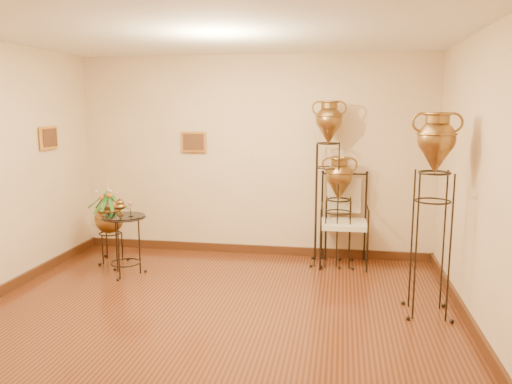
% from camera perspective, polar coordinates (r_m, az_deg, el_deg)
% --- Properties ---
extents(ground, '(5.00, 5.00, 0.00)m').
position_cam_1_polar(ground, '(5.01, -5.54, -14.92)').
color(ground, '#632F17').
rests_on(ground, ground).
extents(room_shell, '(5.02, 5.02, 2.81)m').
position_cam_1_polar(room_shell, '(4.58, -5.94, 5.28)').
color(room_shell, beige).
rests_on(room_shell, ground).
extents(amphora_tall, '(0.56, 0.56, 2.19)m').
position_cam_1_polar(amphora_tall, '(6.61, 8.17, 1.18)').
color(amphora_tall, black).
rests_on(amphora_tall, ground).
extents(amphora_mid, '(0.56, 0.56, 2.06)m').
position_cam_1_polar(amphora_mid, '(5.23, 19.48, -2.35)').
color(amphora_mid, black).
rests_on(amphora_mid, ground).
extents(amphora_short, '(0.50, 0.50, 1.48)m').
position_cam_1_polar(amphora_short, '(6.67, 9.39, -2.13)').
color(amphora_short, black).
rests_on(amphora_short, ground).
extents(planter_urn, '(0.66, 0.66, 1.14)m').
position_cam_1_polar(planter_urn, '(7.05, -16.45, -2.62)').
color(planter_urn, black).
rests_on(planter_urn, ground).
extents(armchair, '(0.69, 0.65, 1.22)m').
position_cam_1_polar(armchair, '(6.70, 10.02, -3.21)').
color(armchair, black).
rests_on(armchair, ground).
extents(side_table, '(0.53, 0.53, 0.96)m').
position_cam_1_polar(side_table, '(6.47, -14.77, -5.77)').
color(side_table, black).
rests_on(side_table, ground).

